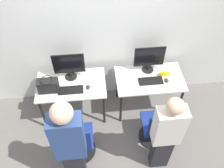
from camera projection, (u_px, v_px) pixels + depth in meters
ground_plane at (113, 124)px, 4.20m from camera, size 20.00×20.00×0.00m
wall_back at (108, 29)px, 3.62m from camera, size 12.00×0.05×2.80m
desk_left at (72, 88)px, 3.88m from camera, size 1.06×0.62×0.73m
monitor_left at (69, 66)px, 3.72m from camera, size 0.47×0.19×0.46m
keyboard_left at (71, 90)px, 3.72m from camera, size 0.37×0.15×0.02m
mouse_left at (88, 87)px, 3.75m from camera, size 0.06×0.09×0.03m
office_chair_left at (78, 142)px, 3.59m from camera, size 0.48×0.48×0.88m
person_left at (70, 146)px, 2.87m from camera, size 0.36×0.23×1.77m
desk_right at (149, 82)px, 3.96m from camera, size 1.06×0.62×0.73m
monitor_right at (149, 58)px, 3.82m from camera, size 0.47×0.19×0.46m
keyboard_right at (151, 81)px, 3.84m from camera, size 0.37×0.15×0.02m
mouse_right at (167, 80)px, 3.84m from camera, size 0.06×0.09×0.03m
office_chair_right at (157, 128)px, 3.74m from camera, size 0.48×0.48×0.88m
person_right at (166, 134)px, 3.14m from camera, size 0.36×0.20×1.54m
handbag at (48, 86)px, 3.64m from camera, size 0.30×0.18×0.25m
placard_right at (164, 74)px, 3.89m from camera, size 0.16×0.03×0.08m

